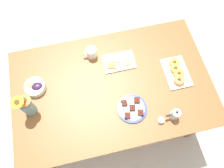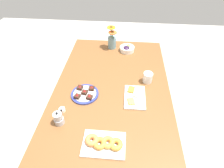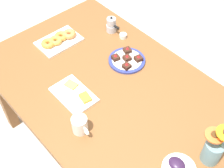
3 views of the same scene
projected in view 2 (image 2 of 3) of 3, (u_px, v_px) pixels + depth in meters
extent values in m
plane|color=#B7B2A8|center=(112.00, 132.00, 2.04)|extent=(6.00, 6.00, 0.00)
cube|color=brown|center=(112.00, 89.00, 1.54)|extent=(1.60, 1.00, 0.04)
cube|color=brown|center=(148.00, 72.00, 2.29)|extent=(0.07, 0.07, 0.70)
cube|color=brown|center=(85.00, 69.00, 2.35)|extent=(0.07, 0.07, 0.70)
cylinder|color=white|center=(148.00, 78.00, 1.55)|extent=(0.08, 0.08, 0.10)
cylinder|color=brown|center=(148.00, 74.00, 1.52)|extent=(0.07, 0.07, 0.00)
torus|color=white|center=(147.00, 74.00, 1.59)|extent=(0.05, 0.01, 0.05)
cylinder|color=white|center=(127.00, 49.00, 1.93)|extent=(0.16, 0.16, 0.05)
ellipsoid|color=#2D1938|center=(126.00, 48.00, 1.91)|extent=(0.09, 0.07, 0.04)
ellipsoid|color=#9EC14C|center=(129.00, 46.00, 1.94)|extent=(0.06, 0.05, 0.04)
cube|color=white|center=(135.00, 97.00, 1.44)|extent=(0.26, 0.17, 0.01)
cube|color=#EFB74C|center=(131.00, 101.00, 1.39)|extent=(0.08, 0.07, 0.01)
cube|color=white|center=(137.00, 94.00, 1.44)|extent=(0.08, 0.07, 0.02)
cube|color=orange|center=(131.00, 90.00, 1.48)|extent=(0.08, 0.06, 0.02)
cube|color=white|center=(104.00, 144.00, 1.14)|extent=(0.19, 0.28, 0.01)
torus|color=orange|center=(116.00, 144.00, 1.11)|extent=(0.12, 0.12, 0.03)
torus|color=gold|center=(108.00, 142.00, 1.12)|extent=(0.11, 0.11, 0.03)
torus|color=orange|center=(100.00, 143.00, 1.12)|extent=(0.12, 0.12, 0.03)
torus|color=#DD8041|center=(92.00, 140.00, 1.13)|extent=(0.12, 0.12, 0.04)
cylinder|color=white|center=(62.00, 110.00, 1.33)|extent=(0.05, 0.05, 0.03)
cylinder|color=#C68923|center=(62.00, 109.00, 1.33)|extent=(0.04, 0.04, 0.01)
cylinder|color=navy|center=(85.00, 94.00, 1.46)|extent=(0.23, 0.23, 0.01)
cylinder|color=white|center=(85.00, 94.00, 1.46)|extent=(0.19, 0.19, 0.01)
cube|color=#381E14|center=(77.00, 96.00, 1.41)|extent=(0.05, 0.05, 0.02)
cone|color=red|center=(77.00, 95.00, 1.40)|extent=(0.02, 0.02, 0.01)
cube|color=#381E14|center=(80.00, 88.00, 1.49)|extent=(0.05, 0.05, 0.02)
cone|color=red|center=(80.00, 86.00, 1.47)|extent=(0.02, 0.02, 0.01)
cube|color=#381E14|center=(89.00, 97.00, 1.41)|extent=(0.05, 0.05, 0.02)
cone|color=red|center=(89.00, 96.00, 1.40)|extent=(0.02, 0.02, 0.01)
cube|color=#381E14|center=(92.00, 88.00, 1.48)|extent=(0.05, 0.05, 0.02)
cone|color=red|center=(91.00, 87.00, 1.47)|extent=(0.02, 0.02, 0.01)
cube|color=#381E14|center=(85.00, 92.00, 1.45)|extent=(0.05, 0.05, 0.02)
cone|color=red|center=(84.00, 91.00, 1.43)|extent=(0.02, 0.02, 0.01)
cylinder|color=#6B939E|center=(112.00, 43.00, 1.96)|extent=(0.09, 0.09, 0.13)
cylinder|color=#3D702D|center=(111.00, 32.00, 1.89)|extent=(0.01, 0.01, 0.10)
cylinder|color=orange|center=(111.00, 27.00, 1.85)|extent=(0.09, 0.09, 0.01)
cylinder|color=#472D14|center=(111.00, 27.00, 1.85)|extent=(0.04, 0.04, 0.01)
cylinder|color=#3D702D|center=(113.00, 36.00, 1.88)|extent=(0.01, 0.01, 0.06)
cylinder|color=orange|center=(113.00, 33.00, 1.85)|extent=(0.09, 0.09, 0.01)
cylinder|color=#472D14|center=(113.00, 32.00, 1.85)|extent=(0.04, 0.04, 0.01)
cylinder|color=#B7B7BC|center=(59.00, 121.00, 1.25)|extent=(0.07, 0.07, 0.05)
cylinder|color=#B7B7BC|center=(58.00, 118.00, 1.23)|extent=(0.05, 0.05, 0.01)
cylinder|color=#B7B7BC|center=(58.00, 116.00, 1.21)|extent=(0.06, 0.06, 0.04)
sphere|color=black|center=(57.00, 113.00, 1.19)|extent=(0.02, 0.02, 0.02)
cube|color=black|center=(61.00, 112.00, 1.26)|extent=(0.04, 0.01, 0.01)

